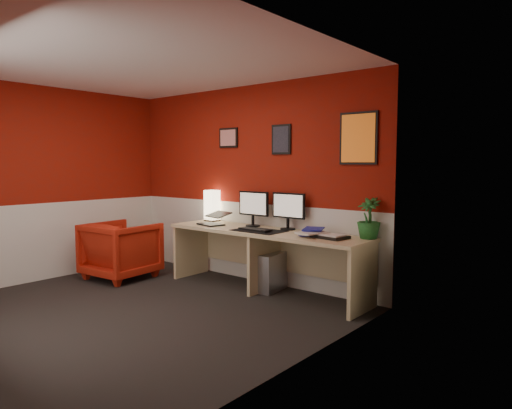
% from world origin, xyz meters
% --- Properties ---
extents(ground, '(4.00, 3.50, 0.01)m').
position_xyz_m(ground, '(0.00, 0.00, 0.00)').
color(ground, black).
rests_on(ground, ground).
extents(ceiling, '(4.00, 3.50, 0.01)m').
position_xyz_m(ceiling, '(0.00, 0.00, 2.50)').
color(ceiling, white).
rests_on(ceiling, ground).
extents(wall_back, '(4.00, 0.01, 2.50)m').
position_xyz_m(wall_back, '(0.00, 1.75, 1.25)').
color(wall_back, maroon).
rests_on(wall_back, ground).
extents(wall_left, '(0.01, 3.50, 2.50)m').
position_xyz_m(wall_left, '(-2.00, 0.00, 1.25)').
color(wall_left, maroon).
rests_on(wall_left, ground).
extents(wall_right, '(0.01, 3.50, 2.50)m').
position_xyz_m(wall_right, '(2.00, 0.00, 1.25)').
color(wall_right, maroon).
rests_on(wall_right, ground).
extents(wainscot_back, '(4.00, 0.01, 1.00)m').
position_xyz_m(wainscot_back, '(0.00, 1.75, 0.50)').
color(wainscot_back, silver).
rests_on(wainscot_back, ground).
extents(wainscot_left, '(0.01, 3.50, 1.00)m').
position_xyz_m(wainscot_left, '(-2.00, 0.00, 0.50)').
color(wainscot_left, silver).
rests_on(wainscot_left, ground).
extents(wainscot_right, '(0.01, 3.50, 1.00)m').
position_xyz_m(wainscot_right, '(2.00, 0.00, 0.50)').
color(wainscot_right, silver).
rests_on(wainscot_right, ground).
extents(desk, '(2.60, 0.65, 0.73)m').
position_xyz_m(desk, '(0.56, 1.41, 0.36)').
color(desk, tan).
rests_on(desk, ground).
extents(shoji_lamp, '(0.16, 0.16, 0.40)m').
position_xyz_m(shoji_lamp, '(-0.53, 1.63, 0.93)').
color(shoji_lamp, '#FFE5B2').
rests_on(shoji_lamp, desk).
extents(laptop, '(0.37, 0.30, 0.22)m').
position_xyz_m(laptop, '(-0.25, 1.33, 0.84)').
color(laptop, black).
rests_on(laptop, desk).
extents(monitor_left, '(0.45, 0.06, 0.58)m').
position_xyz_m(monitor_left, '(0.24, 1.58, 1.02)').
color(monitor_left, black).
rests_on(monitor_left, desk).
extents(monitor_right, '(0.45, 0.06, 0.58)m').
position_xyz_m(monitor_right, '(0.74, 1.63, 1.02)').
color(monitor_right, black).
rests_on(monitor_right, desk).
extents(desk_mat, '(0.60, 0.38, 0.01)m').
position_xyz_m(desk_mat, '(0.54, 1.32, 0.73)').
color(desk_mat, black).
rests_on(desk_mat, desk).
extents(keyboard, '(0.43, 0.17, 0.02)m').
position_xyz_m(keyboard, '(0.49, 1.31, 0.74)').
color(keyboard, black).
rests_on(keyboard, desk_mat).
extents(mouse, '(0.06, 0.10, 0.03)m').
position_xyz_m(mouse, '(0.71, 1.25, 0.75)').
color(mouse, black).
rests_on(mouse, desk_mat).
extents(book_bottom, '(0.25, 0.31, 0.03)m').
position_xyz_m(book_bottom, '(1.10, 1.43, 0.74)').
color(book_bottom, '#22289D').
rests_on(book_bottom, desk).
extents(book_middle, '(0.31, 0.36, 0.02)m').
position_xyz_m(book_middle, '(1.15, 1.39, 0.77)').
color(book_middle, silver).
rests_on(book_middle, book_bottom).
extents(book_top, '(0.31, 0.35, 0.03)m').
position_xyz_m(book_top, '(1.10, 1.43, 0.79)').
color(book_top, '#22289D').
rests_on(book_top, book_middle).
extents(zen_tray, '(0.38, 0.29, 0.03)m').
position_xyz_m(zen_tray, '(1.45, 1.40, 0.74)').
color(zen_tray, black).
rests_on(zen_tray, desk).
extents(potted_plant, '(0.26, 0.26, 0.43)m').
position_xyz_m(potted_plant, '(1.77, 1.63, 0.94)').
color(potted_plant, '#19591E').
rests_on(potted_plant, desk).
extents(pc_tower, '(0.26, 0.47, 0.45)m').
position_xyz_m(pc_tower, '(0.60, 1.49, 0.23)').
color(pc_tower, '#99999E').
rests_on(pc_tower, ground).
extents(armchair, '(0.87, 0.89, 0.75)m').
position_xyz_m(armchair, '(-1.30, 0.71, 0.37)').
color(armchair, '#AB1806').
rests_on(armchair, ground).
extents(art_left, '(0.32, 0.02, 0.26)m').
position_xyz_m(art_left, '(-0.31, 1.74, 1.85)').
color(art_left, red).
rests_on(art_left, wall_back).
extents(art_center, '(0.28, 0.02, 0.36)m').
position_xyz_m(art_center, '(0.56, 1.74, 1.80)').
color(art_center, black).
rests_on(art_center, wall_back).
extents(art_right, '(0.44, 0.02, 0.56)m').
position_xyz_m(art_right, '(1.58, 1.74, 1.78)').
color(art_right, orange).
rests_on(art_right, wall_back).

